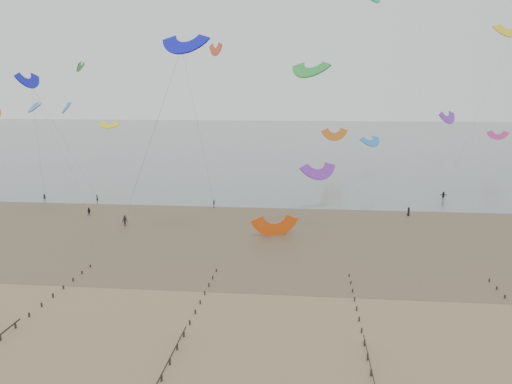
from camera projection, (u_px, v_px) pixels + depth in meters
ground at (163, 308)px, 57.10m from camera, size 500.00×500.00×0.00m
sea_and_shore at (195, 226)px, 91.02m from camera, size 500.00×665.00×0.03m
kitesurfer_lead at (97, 198)px, 110.44m from camera, size 0.75×0.73×1.73m
kitesurfers at (291, 209)px, 101.06m from camera, size 118.67×29.75×1.85m
grounded_kite at (275, 235)px, 85.56m from camera, size 8.29×7.34×3.80m
kites_airborne at (217, 106)px, 141.35m from camera, size 233.63×114.51×42.10m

